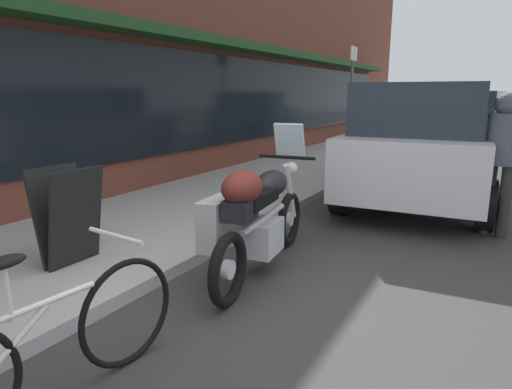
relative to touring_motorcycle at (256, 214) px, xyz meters
name	(u,v)px	position (x,y,z in m)	size (l,w,h in m)	color
ground_plane	(276,318)	(-0.66, -0.55, -0.60)	(80.00, 80.00, 0.00)	#323232
storefront_building	(275,6)	(7.13, 3.47, 3.23)	(23.57, 0.90, 7.85)	brown
sidewalk_curb	(342,154)	(8.34, 1.96, -0.54)	(30.00, 2.69, 0.12)	#A7A7A7
touring_motorcycle	(256,214)	(0.00, 0.00, 0.00)	(2.19, 0.64, 1.39)	black
parked_bicycle	(50,345)	(-2.14, 0.06, -0.22)	(1.71, 0.48, 0.94)	black
parked_minivan	(425,140)	(4.09, -0.82, 0.37)	(4.96, 2.28, 1.83)	silver
pedestrian_walking	(503,147)	(2.48, -1.93, 0.48)	(0.45, 0.55, 1.71)	#2B2B2B
sandwich_board_sign	(68,216)	(-0.85, 1.52, -0.02)	(0.55, 0.41, 0.91)	black
parking_sign_pole	(351,93)	(7.17, 1.40, 1.10)	(0.44, 0.07, 2.69)	#59595B
parked_car_down_block	(471,117)	(12.88, -0.90, 0.34)	(4.60, 2.34, 1.77)	#1E598C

